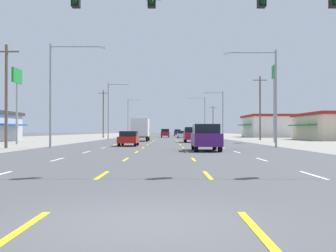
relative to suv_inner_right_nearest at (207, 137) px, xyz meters
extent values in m
plane|color=#4C4C4F|center=(-3.25, 42.09, -1.03)|extent=(572.00, 572.00, 0.00)
cube|color=gray|center=(-28.00, 42.09, -1.02)|extent=(28.00, 440.00, 0.01)
cube|color=gray|center=(21.50, 42.09, -1.02)|extent=(28.00, 440.00, 0.01)
cube|color=white|center=(-8.50, -9.41, -1.02)|extent=(0.14, 2.60, 0.01)
cube|color=white|center=(-8.50, -1.91, -1.02)|extent=(0.14, 2.60, 0.01)
cube|color=white|center=(-8.50, 5.59, -1.02)|extent=(0.14, 2.60, 0.01)
cube|color=white|center=(-8.50, 13.09, -1.02)|extent=(0.14, 2.60, 0.01)
cube|color=white|center=(-8.50, 20.59, -1.02)|extent=(0.14, 2.60, 0.01)
cube|color=white|center=(-8.50, 28.09, -1.02)|extent=(0.14, 2.60, 0.01)
cube|color=white|center=(-8.50, 35.59, -1.02)|extent=(0.14, 2.60, 0.01)
cube|color=white|center=(-8.50, 43.09, -1.02)|extent=(0.14, 2.60, 0.01)
cube|color=white|center=(-8.50, 50.59, -1.02)|extent=(0.14, 2.60, 0.01)
cube|color=white|center=(-8.50, 58.09, -1.02)|extent=(0.14, 2.60, 0.01)
cube|color=white|center=(-8.50, 65.59, -1.02)|extent=(0.14, 2.60, 0.01)
cube|color=white|center=(-8.50, 73.09, -1.02)|extent=(0.14, 2.60, 0.01)
cube|color=white|center=(-8.50, 80.59, -1.02)|extent=(0.14, 2.60, 0.01)
cube|color=white|center=(-8.50, 88.09, -1.02)|extent=(0.14, 2.60, 0.01)
cube|color=white|center=(-8.50, 95.59, -1.02)|extent=(0.14, 2.60, 0.01)
cube|color=white|center=(-8.50, 103.09, -1.02)|extent=(0.14, 2.60, 0.01)
cube|color=white|center=(-8.50, 110.59, -1.02)|extent=(0.14, 2.60, 0.01)
cube|color=white|center=(-8.50, 118.09, -1.02)|extent=(0.14, 2.60, 0.01)
cube|color=white|center=(-8.50, 125.59, -1.02)|extent=(0.14, 2.60, 0.01)
cube|color=white|center=(-8.50, 133.09, -1.02)|extent=(0.14, 2.60, 0.01)
cube|color=white|center=(-8.50, 140.59, -1.02)|extent=(0.14, 2.60, 0.01)
cube|color=white|center=(-8.50, 148.09, -1.02)|extent=(0.14, 2.60, 0.01)
cube|color=white|center=(-8.50, 155.59, -1.02)|extent=(0.14, 2.60, 0.01)
cube|color=white|center=(-8.50, 163.09, -1.02)|extent=(0.14, 2.60, 0.01)
cube|color=white|center=(-8.50, 170.59, -1.02)|extent=(0.14, 2.60, 0.01)
cube|color=white|center=(-8.50, 178.09, -1.02)|extent=(0.14, 2.60, 0.01)
cube|color=white|center=(-8.50, 185.59, -1.02)|extent=(0.14, 2.60, 0.01)
cube|color=white|center=(-8.50, 193.09, -1.02)|extent=(0.14, 2.60, 0.01)
cube|color=yellow|center=(-5.00, -24.41, -1.02)|extent=(0.14, 2.60, 0.01)
cube|color=yellow|center=(-5.00, -16.91, -1.02)|extent=(0.14, 2.60, 0.01)
cube|color=yellow|center=(-5.00, -9.41, -1.02)|extent=(0.14, 2.60, 0.01)
cube|color=yellow|center=(-5.00, -1.91, -1.02)|extent=(0.14, 2.60, 0.01)
cube|color=yellow|center=(-5.00, 5.59, -1.02)|extent=(0.14, 2.60, 0.01)
cube|color=yellow|center=(-5.00, 13.09, -1.02)|extent=(0.14, 2.60, 0.01)
cube|color=yellow|center=(-5.00, 20.59, -1.02)|extent=(0.14, 2.60, 0.01)
cube|color=yellow|center=(-5.00, 28.09, -1.02)|extent=(0.14, 2.60, 0.01)
cube|color=yellow|center=(-5.00, 35.59, -1.02)|extent=(0.14, 2.60, 0.01)
cube|color=yellow|center=(-5.00, 43.09, -1.02)|extent=(0.14, 2.60, 0.01)
cube|color=yellow|center=(-5.00, 50.59, -1.02)|extent=(0.14, 2.60, 0.01)
cube|color=yellow|center=(-5.00, 58.09, -1.02)|extent=(0.14, 2.60, 0.01)
cube|color=yellow|center=(-5.00, 65.59, -1.02)|extent=(0.14, 2.60, 0.01)
cube|color=yellow|center=(-5.00, 73.09, -1.02)|extent=(0.14, 2.60, 0.01)
cube|color=yellow|center=(-5.00, 80.59, -1.02)|extent=(0.14, 2.60, 0.01)
cube|color=yellow|center=(-5.00, 88.09, -1.02)|extent=(0.14, 2.60, 0.01)
cube|color=yellow|center=(-5.00, 95.59, -1.02)|extent=(0.14, 2.60, 0.01)
cube|color=yellow|center=(-5.00, 103.09, -1.02)|extent=(0.14, 2.60, 0.01)
cube|color=yellow|center=(-5.00, 110.59, -1.02)|extent=(0.14, 2.60, 0.01)
cube|color=yellow|center=(-5.00, 118.09, -1.02)|extent=(0.14, 2.60, 0.01)
cube|color=yellow|center=(-5.00, 125.59, -1.02)|extent=(0.14, 2.60, 0.01)
cube|color=yellow|center=(-5.00, 133.09, -1.02)|extent=(0.14, 2.60, 0.01)
cube|color=yellow|center=(-5.00, 140.59, -1.02)|extent=(0.14, 2.60, 0.01)
cube|color=yellow|center=(-5.00, 148.09, -1.02)|extent=(0.14, 2.60, 0.01)
cube|color=yellow|center=(-5.00, 155.59, -1.02)|extent=(0.14, 2.60, 0.01)
cube|color=yellow|center=(-5.00, 163.09, -1.02)|extent=(0.14, 2.60, 0.01)
cube|color=yellow|center=(-5.00, 170.59, -1.02)|extent=(0.14, 2.60, 0.01)
cube|color=yellow|center=(-5.00, 178.09, -1.02)|extent=(0.14, 2.60, 0.01)
cube|color=yellow|center=(-5.00, 185.59, -1.02)|extent=(0.14, 2.60, 0.01)
cube|color=yellow|center=(-5.00, 193.09, -1.02)|extent=(0.14, 2.60, 0.01)
cube|color=yellow|center=(-1.50, -24.41, -1.02)|extent=(0.14, 2.60, 0.01)
cube|color=yellow|center=(-1.50, -16.91, -1.02)|extent=(0.14, 2.60, 0.01)
cube|color=yellow|center=(-1.50, -9.41, -1.02)|extent=(0.14, 2.60, 0.01)
cube|color=yellow|center=(-1.50, -1.91, -1.02)|extent=(0.14, 2.60, 0.01)
cube|color=yellow|center=(-1.50, 5.59, -1.02)|extent=(0.14, 2.60, 0.01)
cube|color=yellow|center=(-1.50, 13.09, -1.02)|extent=(0.14, 2.60, 0.01)
cube|color=yellow|center=(-1.50, 20.59, -1.02)|extent=(0.14, 2.60, 0.01)
cube|color=yellow|center=(-1.50, 28.09, -1.02)|extent=(0.14, 2.60, 0.01)
cube|color=yellow|center=(-1.50, 35.59, -1.02)|extent=(0.14, 2.60, 0.01)
cube|color=yellow|center=(-1.50, 43.09, -1.02)|extent=(0.14, 2.60, 0.01)
cube|color=yellow|center=(-1.50, 50.59, -1.02)|extent=(0.14, 2.60, 0.01)
cube|color=yellow|center=(-1.50, 58.09, -1.02)|extent=(0.14, 2.60, 0.01)
cube|color=yellow|center=(-1.50, 65.59, -1.02)|extent=(0.14, 2.60, 0.01)
cube|color=yellow|center=(-1.50, 73.09, -1.02)|extent=(0.14, 2.60, 0.01)
cube|color=yellow|center=(-1.50, 80.59, -1.02)|extent=(0.14, 2.60, 0.01)
cube|color=yellow|center=(-1.50, 88.09, -1.02)|extent=(0.14, 2.60, 0.01)
cube|color=yellow|center=(-1.50, 95.59, -1.02)|extent=(0.14, 2.60, 0.01)
cube|color=yellow|center=(-1.50, 103.09, -1.02)|extent=(0.14, 2.60, 0.01)
cube|color=yellow|center=(-1.50, 110.59, -1.02)|extent=(0.14, 2.60, 0.01)
cube|color=yellow|center=(-1.50, 118.09, -1.02)|extent=(0.14, 2.60, 0.01)
cube|color=yellow|center=(-1.50, 125.59, -1.02)|extent=(0.14, 2.60, 0.01)
cube|color=yellow|center=(-1.50, 133.09, -1.02)|extent=(0.14, 2.60, 0.01)
cube|color=yellow|center=(-1.50, 140.59, -1.02)|extent=(0.14, 2.60, 0.01)
cube|color=yellow|center=(-1.50, 148.09, -1.02)|extent=(0.14, 2.60, 0.01)
cube|color=yellow|center=(-1.50, 155.59, -1.02)|extent=(0.14, 2.60, 0.01)
cube|color=yellow|center=(-1.50, 163.09, -1.02)|extent=(0.14, 2.60, 0.01)
cube|color=yellow|center=(-1.50, 170.59, -1.02)|extent=(0.14, 2.60, 0.01)
cube|color=yellow|center=(-1.50, 178.09, -1.02)|extent=(0.14, 2.60, 0.01)
cube|color=yellow|center=(-1.50, 185.59, -1.02)|extent=(0.14, 2.60, 0.01)
cube|color=yellow|center=(-1.50, 193.09, -1.02)|extent=(0.14, 2.60, 0.01)
cube|color=white|center=(2.00, -16.91, -1.02)|extent=(0.14, 2.60, 0.01)
cube|color=white|center=(2.00, -9.41, -1.02)|extent=(0.14, 2.60, 0.01)
cube|color=white|center=(2.00, -1.91, -1.02)|extent=(0.14, 2.60, 0.01)
cube|color=white|center=(2.00, 5.59, -1.02)|extent=(0.14, 2.60, 0.01)
cube|color=white|center=(2.00, 13.09, -1.02)|extent=(0.14, 2.60, 0.01)
cube|color=white|center=(2.00, 20.59, -1.02)|extent=(0.14, 2.60, 0.01)
cube|color=white|center=(2.00, 28.09, -1.02)|extent=(0.14, 2.60, 0.01)
cube|color=white|center=(2.00, 35.59, -1.02)|extent=(0.14, 2.60, 0.01)
cube|color=white|center=(2.00, 43.09, -1.02)|extent=(0.14, 2.60, 0.01)
cube|color=white|center=(2.00, 50.59, -1.02)|extent=(0.14, 2.60, 0.01)
cube|color=white|center=(2.00, 58.09, -1.02)|extent=(0.14, 2.60, 0.01)
cube|color=white|center=(2.00, 65.59, -1.02)|extent=(0.14, 2.60, 0.01)
cube|color=white|center=(2.00, 73.09, -1.02)|extent=(0.14, 2.60, 0.01)
cube|color=white|center=(2.00, 80.59, -1.02)|extent=(0.14, 2.60, 0.01)
cube|color=white|center=(2.00, 88.09, -1.02)|extent=(0.14, 2.60, 0.01)
cube|color=white|center=(2.00, 95.59, -1.02)|extent=(0.14, 2.60, 0.01)
cube|color=white|center=(2.00, 103.09, -1.02)|extent=(0.14, 2.60, 0.01)
cube|color=white|center=(2.00, 110.59, -1.02)|extent=(0.14, 2.60, 0.01)
cube|color=white|center=(2.00, 118.09, -1.02)|extent=(0.14, 2.60, 0.01)
cube|color=white|center=(2.00, 125.59, -1.02)|extent=(0.14, 2.60, 0.01)
cube|color=white|center=(2.00, 133.09, -1.02)|extent=(0.14, 2.60, 0.01)
cube|color=white|center=(2.00, 140.59, -1.02)|extent=(0.14, 2.60, 0.01)
cube|color=white|center=(2.00, 148.09, -1.02)|extent=(0.14, 2.60, 0.01)
cube|color=white|center=(2.00, 155.59, -1.02)|extent=(0.14, 2.60, 0.01)
cube|color=white|center=(2.00, 163.09, -1.02)|extent=(0.14, 2.60, 0.01)
cube|color=white|center=(2.00, 170.59, -1.02)|extent=(0.14, 2.60, 0.01)
cube|color=white|center=(2.00, 178.09, -1.02)|extent=(0.14, 2.60, 0.01)
cube|color=white|center=(2.00, 185.59, -1.02)|extent=(0.14, 2.60, 0.01)
cube|color=white|center=(2.00, 193.09, -1.02)|extent=(0.14, 2.60, 0.01)
sphere|color=black|center=(-6.28, -15.39, 5.22)|extent=(0.20, 0.20, 0.20)
sphere|color=black|center=(-3.43, -15.39, 5.22)|extent=(0.20, 0.20, 0.20)
sphere|color=black|center=(0.69, -15.39, 5.22)|extent=(0.20, 0.20, 0.20)
cube|color=#4C196B|center=(0.00, 0.01, -0.19)|extent=(1.98, 4.90, 0.92)
cube|color=black|center=(0.00, -0.04, 0.61)|extent=(1.82, 2.70, 0.68)
cylinder|color=black|center=(-0.84, 1.71, -0.65)|extent=(0.26, 0.76, 0.76)
cylinder|color=black|center=(0.84, 1.71, -0.65)|extent=(0.26, 0.76, 0.76)
cylinder|color=black|center=(-0.84, -1.69, -0.65)|extent=(0.26, 0.76, 0.76)
cylinder|color=black|center=(0.84, -1.69, -0.65)|extent=(0.26, 0.76, 0.76)
cube|color=red|center=(-6.69, 9.95, -0.40)|extent=(1.80, 4.50, 0.62)
cube|color=black|center=(-6.69, 9.85, 0.17)|extent=(1.62, 2.10, 0.52)
cylinder|color=black|center=(-7.46, 11.50, -0.71)|extent=(0.22, 0.64, 0.64)
cylinder|color=black|center=(-5.92, 11.50, -0.71)|extent=(0.22, 0.64, 0.64)
cylinder|color=black|center=(-7.46, 8.40, -0.71)|extent=(0.22, 0.64, 0.64)
cylinder|color=black|center=(-5.92, 8.40, -0.71)|extent=(0.22, 0.64, 0.64)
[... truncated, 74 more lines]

